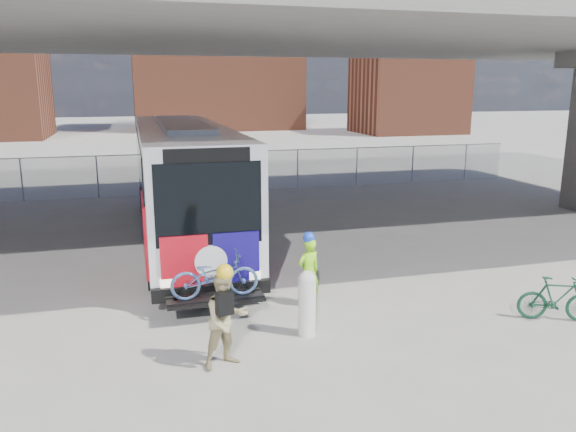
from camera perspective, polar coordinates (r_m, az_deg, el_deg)
name	(u,v)px	position (r m, az deg, el deg)	size (l,w,h in m)	color
ground	(280,275)	(14.47, -0.78, -6.04)	(160.00, 160.00, 0.00)	#9E9991
bus	(183,173)	(17.73, -10.62, 4.33)	(2.67, 12.90, 3.69)	silver
overpass	(246,24)	(17.66, -4.34, 18.92)	(40.00, 16.00, 7.95)	#605E59
chainlink_fence	(213,161)	(25.68, -7.64, 5.55)	(30.00, 0.06, 30.00)	gray
brick_buildings	(175,79)	(61.63, -11.43, 13.47)	(54.00, 22.00, 12.00)	brown
smokestack	(276,19)	(70.85, -1.18, 19.38)	(2.20, 2.20, 25.00)	brown
bollard	(307,301)	(10.93, 1.94, -8.61)	(0.34, 0.34, 1.31)	white
cyclist_hivis	(309,270)	(12.36, 2.11, -5.50)	(0.64, 0.52, 1.67)	#95F81A
cyclist_tan	(226,319)	(9.78, -6.32, -10.32)	(0.97, 0.85, 1.84)	tan
bike_parked	(557,299)	(12.90, 25.66, -7.60)	(0.44, 1.56, 0.94)	#143F27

